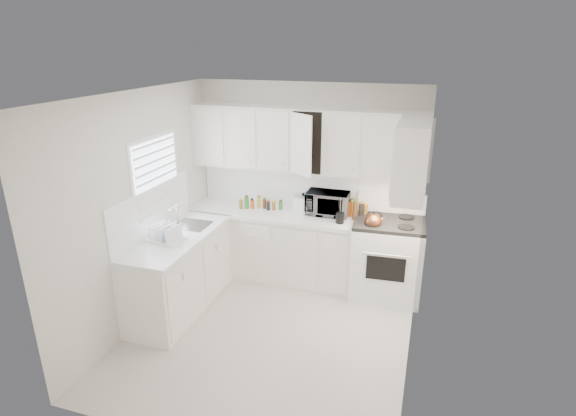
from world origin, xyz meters
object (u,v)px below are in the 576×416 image
at_px(rice_cooker, 303,203).
at_px(utensil_crock, 340,211).
at_px(stove, 388,248).
at_px(tea_kettle, 373,220).
at_px(microwave, 328,200).
at_px(dish_rack, 165,232).

bearing_deg(rice_cooker, utensil_crock, -32.66).
xyz_separation_m(stove, tea_kettle, (-0.18, -0.16, 0.41)).
bearing_deg(microwave, stove, -13.68).
relative_size(microwave, utensil_crock, 1.64).
distance_m(tea_kettle, dish_rack, 2.42).
relative_size(tea_kettle, microwave, 0.47).
distance_m(microwave, utensil_crock, 0.35).
xyz_separation_m(tea_kettle, microwave, (-0.63, 0.34, 0.08)).
bearing_deg(dish_rack, stove, 36.77).
xyz_separation_m(microwave, rice_cooker, (-0.32, -0.04, -0.05)).
distance_m(rice_cooker, utensil_crock, 0.59).
height_order(tea_kettle, microwave, microwave).
xyz_separation_m(utensil_crock, dish_rack, (-1.77, -1.12, -0.06)).
xyz_separation_m(tea_kettle, dish_rack, (-2.18, -1.05, 0.00)).
height_order(stove, dish_rack, stove).
bearing_deg(dish_rack, utensil_crock, 41.93).
height_order(microwave, dish_rack, microwave).
bearing_deg(tea_kettle, utensil_crock, 166.32).
bearing_deg(stove, utensil_crock, -174.49).
distance_m(microwave, dish_rack, 2.09).
bearing_deg(stove, rice_cooker, 169.29).
bearing_deg(rice_cooker, stove, -16.09).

